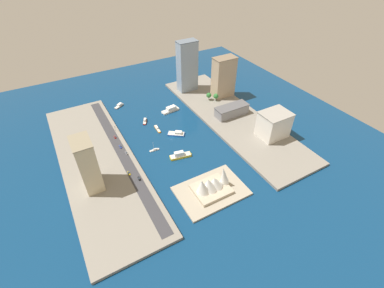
# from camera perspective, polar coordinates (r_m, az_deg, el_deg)

# --- Properties ---
(ground_plane) EXTENTS (440.00, 440.00, 0.00)m
(ground_plane) POSITION_cam_1_polar(r_m,az_deg,el_deg) (308.93, -4.39, 1.33)
(ground_plane) COLOR navy
(quay_west) EXTENTS (70.00, 240.00, 2.88)m
(quay_west) POSITION_cam_1_polar(r_m,az_deg,el_deg) (344.26, 8.25, 5.72)
(quay_west) COLOR gray
(quay_west) RESTS_ON ground_plane
(quay_east) EXTENTS (70.00, 240.00, 2.88)m
(quay_east) POSITION_cam_1_polar(r_m,az_deg,el_deg) (292.01, -19.32, -3.48)
(quay_east) COLOR gray
(quay_east) RESTS_ON ground_plane
(peninsula_point) EXTENTS (61.91, 42.96, 2.00)m
(peninsula_point) POSITION_cam_1_polar(r_m,az_deg,el_deg) (249.26, 4.07, -9.89)
(peninsula_point) COLOR #A89E89
(peninsula_point) RESTS_ON ground_plane
(road_strip) EXTENTS (10.42, 228.00, 0.15)m
(road_strip) POSITION_cam_1_polar(r_m,az_deg,el_deg) (293.47, -14.73, -1.71)
(road_strip) COLOR #38383D
(road_strip) RESTS_ON quay_east
(ferry_yellow_fast) EXTENTS (24.46, 10.75, 7.15)m
(ferry_yellow_fast) POSITION_cam_1_polar(r_m,az_deg,el_deg) (281.29, -2.51, -2.39)
(ferry_yellow_fast) COLOR yellow
(ferry_yellow_fast) RESTS_ON ground_plane
(water_taxi_orange) EXTENTS (3.87, 16.61, 3.43)m
(water_taxi_orange) POSITION_cam_1_polar(r_m,az_deg,el_deg) (322.85, -7.35, 3.24)
(water_taxi_orange) COLOR orange
(water_taxi_orange) RESTS_ON ground_plane
(ferry_white_commuter) EXTENTS (25.56, 10.53, 6.43)m
(ferry_white_commuter) POSITION_cam_1_polar(r_m,az_deg,el_deg) (354.55, -4.55, 7.31)
(ferry_white_commuter) COLOR silver
(ferry_white_commuter) RESTS_ON ground_plane
(sailboat_small_white) EXTENTS (11.29, 3.02, 11.54)m
(sailboat_small_white) POSITION_cam_1_polar(r_m,az_deg,el_deg) (292.83, -7.97, -1.24)
(sailboat_small_white) COLOR white
(sailboat_small_white) RESTS_ON ground_plane
(tugboat_red) EXTENTS (9.05, 13.92, 3.98)m
(tugboat_red) POSITION_cam_1_polar(r_m,az_deg,el_deg) (337.87, -9.96, 4.79)
(tugboat_red) COLOR red
(tugboat_red) RESTS_ON ground_plane
(catamaran_blue) EXTENTS (20.13, 17.76, 4.70)m
(catamaran_blue) POSITION_cam_1_polar(r_m,az_deg,el_deg) (312.28, -3.27, 2.23)
(catamaran_blue) COLOR blue
(catamaran_blue) RESTS_ON ground_plane
(yacht_sleek_gray) EXTENTS (14.52, 11.73, 3.80)m
(yacht_sleek_gray) POSITION_cam_1_polar(r_m,az_deg,el_deg) (376.64, -15.17, 7.86)
(yacht_sleek_gray) COLOR #999EA3
(yacht_sleek_gray) RESTS_ON ground_plane
(tower_tall_glass) EXTENTS (27.76, 15.72, 69.78)m
(tower_tall_glass) POSITION_cam_1_polar(r_m,az_deg,el_deg) (386.21, -1.03, 16.12)
(tower_tall_glass) COLOR #8C9EB2
(tower_tall_glass) RESTS_ON quay_west
(warehouse_low_gray) EXTENTS (43.40, 16.47, 12.74)m
(warehouse_low_gray) POSITION_cam_1_polar(r_m,az_deg,el_deg) (342.17, 8.39, 7.04)
(warehouse_low_gray) COLOR gray
(warehouse_low_gray) RESTS_ON quay_west
(office_block_beige) EXTENTS (15.94, 24.73, 51.81)m
(office_block_beige) POSITION_cam_1_polar(r_m,az_deg,el_deg) (249.14, -21.23, -4.09)
(office_block_beige) COLOR #C6B793
(office_block_beige) RESTS_ON quay_east
(hotel_broad_white) EXTENTS (32.35, 25.80, 29.54)m
(hotel_broad_white) POSITION_cam_1_polar(r_m,az_deg,el_deg) (311.83, 16.92, 3.97)
(hotel_broad_white) COLOR silver
(hotel_broad_white) RESTS_ON quay_west
(apartment_midrise_tan) EXTENTS (30.40, 17.87, 54.37)m
(apartment_midrise_tan) POSITION_cam_1_polar(r_m,az_deg,el_deg) (375.78, 6.71, 13.89)
(apartment_midrise_tan) COLOR tan
(apartment_midrise_tan) RESTS_ON quay_west
(sedan_silver) EXTENTS (1.88, 4.43, 1.64)m
(sedan_silver) POSITION_cam_1_polar(r_m,az_deg,el_deg) (289.87, -13.74, -1.87)
(sedan_silver) COLOR black
(sedan_silver) RESTS_ON road_strip
(suv_black) EXTENTS (2.00, 4.97, 1.53)m
(suv_black) POSITION_cam_1_polar(r_m,az_deg,el_deg) (260.02, -11.14, -7.19)
(suv_black) COLOR black
(suv_black) RESTS_ON road_strip
(taxi_yellow_cab) EXTENTS (1.99, 5.18, 1.42)m
(taxi_yellow_cab) POSITION_cam_1_polar(r_m,az_deg,el_deg) (267.28, -13.23, -6.02)
(taxi_yellow_cab) COLOR black
(taxi_yellow_cab) RESTS_ON road_strip
(pickup_red) EXTENTS (1.94, 4.39, 1.57)m
(pickup_red) POSITION_cam_1_polar(r_m,az_deg,el_deg) (314.90, -16.00, 1.41)
(pickup_red) COLOR black
(pickup_red) RESTS_ON road_strip
(hatchback_blue) EXTENTS (2.12, 4.99, 1.69)m
(hatchback_blue) POSITION_cam_1_polar(r_m,az_deg,el_deg) (299.68, -14.93, -0.54)
(hatchback_blue) COLOR black
(hatchback_blue) RESTS_ON road_strip
(traffic_light_waterfront) EXTENTS (0.36, 0.36, 6.50)m
(traffic_light_waterfront) POSITION_cam_1_polar(r_m,az_deg,el_deg) (323.72, -16.00, 3.31)
(traffic_light_waterfront) COLOR black
(traffic_light_waterfront) RESTS_ON quay_east
(opera_landmark) EXTENTS (34.85, 26.75, 23.20)m
(opera_landmark) POSITION_cam_1_polar(r_m,az_deg,el_deg) (242.39, 4.10, -8.52)
(opera_landmark) COLOR #BCAD93
(opera_landmark) RESTS_ON peninsula_point
(park_tree_cluster) EXTENTS (14.33, 12.93, 10.47)m
(park_tree_cluster) POSITION_cam_1_polar(r_m,az_deg,el_deg) (371.42, 4.33, 10.17)
(park_tree_cluster) COLOR brown
(park_tree_cluster) RESTS_ON quay_west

